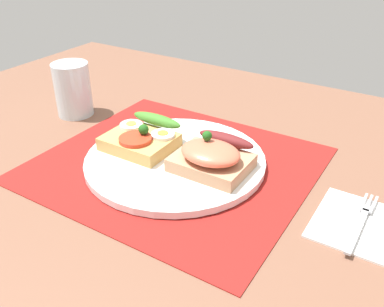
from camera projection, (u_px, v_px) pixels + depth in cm
name	position (u px, v px, depth cm)	size (l,w,h in cm)	color
ground_plane	(176.00, 173.00, 64.94)	(120.00, 90.00, 3.20)	brown
placemat	(175.00, 164.00, 64.07)	(39.56, 35.75, 0.30)	maroon
plate	(175.00, 160.00, 63.73)	(27.21, 27.21, 1.06)	white
sandwich_egg_tomato	(142.00, 138.00, 65.69)	(10.40, 9.94, 4.25)	tan
sandwich_salmon	(212.00, 157.00, 59.44)	(10.58, 9.89, 5.78)	tan
napkin	(361.00, 225.00, 51.28)	(11.04, 11.67, 0.60)	white
fork	(362.00, 220.00, 51.39)	(1.62, 12.93, 0.32)	#B7B7BC
drinking_glass	(73.00, 89.00, 77.82)	(6.64, 6.64, 9.88)	silver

